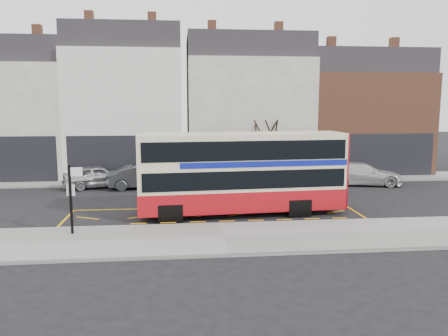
{
  "coord_description": "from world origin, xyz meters",
  "views": [
    {
      "loc": [
        -1.63,
        -18.85,
        5.34
      ],
      "look_at": [
        0.48,
        2.0,
        2.23
      ],
      "focal_mm": 35.0,
      "sensor_mm": 36.0,
      "label": 1
    }
  ],
  "objects": [
    {
      "name": "far_pavement",
      "position": [
        0.0,
        11.0,
        0.07
      ],
      "size": [
        50.0,
        3.0,
        0.15
      ],
      "primitive_type": "cube",
      "color": "gray",
      "rests_on": "ground"
    },
    {
      "name": "terrace_left",
      "position": [
        -5.5,
        14.99,
        5.32
      ],
      "size": [
        8.0,
        8.01,
        11.8
      ],
      "color": "white",
      "rests_on": "ground"
    },
    {
      "name": "double_decker_bus",
      "position": [
        1.33,
        1.65,
        2.07
      ],
      "size": [
        10.01,
        2.94,
        3.94
      ],
      "rotation": [
        0.0,
        0.0,
        0.07
      ],
      "color": "beige",
      "rests_on": "ground"
    },
    {
      "name": "ground",
      "position": [
        0.0,
        0.0,
        0.0
      ],
      "size": [
        120.0,
        120.0,
        0.0
      ],
      "primitive_type": "plane",
      "color": "black",
      "rests_on": "ground"
    },
    {
      "name": "kerb",
      "position": [
        0.0,
        -0.38,
        0.07
      ],
      "size": [
        40.0,
        0.15,
        0.15
      ],
      "primitive_type": "cube",
      "color": "gray",
      "rests_on": "ground"
    },
    {
      "name": "car_grey",
      "position": [
        -3.99,
        8.75,
        0.74
      ],
      "size": [
        4.67,
        2.15,
        1.48
      ],
      "primitive_type": "imported",
      "rotation": [
        0.0,
        0.0,
        1.7
      ],
      "color": "#3E4245",
      "rests_on": "ground"
    },
    {
      "name": "pavement",
      "position": [
        0.0,
        -2.3,
        0.07
      ],
      "size": [
        40.0,
        4.0,
        0.15
      ],
      "primitive_type": "cube",
      "color": "gray",
      "rests_on": "ground"
    },
    {
      "name": "road_markings",
      "position": [
        0.0,
        1.6,
        0.01
      ],
      "size": [
        14.0,
        3.4,
        0.01
      ],
      "primitive_type": null,
      "color": "orange",
      "rests_on": "ground"
    },
    {
      "name": "car_white",
      "position": [
        10.32,
        8.51,
        0.73
      ],
      "size": [
        5.33,
        3.0,
        1.46
      ],
      "primitive_type": "imported",
      "rotation": [
        0.0,
        0.0,
        1.37
      ],
      "color": "silver",
      "rests_on": "ground"
    },
    {
      "name": "street_tree_right",
      "position": [
        4.22,
        10.55,
        3.7
      ],
      "size": [
        2.51,
        2.51,
        5.43
      ],
      "color": "black",
      "rests_on": "ground"
    },
    {
      "name": "terrace_green_shop",
      "position": [
        3.5,
        14.99,
        5.07
      ],
      "size": [
        9.0,
        8.01,
        11.3
      ],
      "color": "silver",
      "rests_on": "ground"
    },
    {
      "name": "terrace_right",
      "position": [
        12.5,
        14.99,
        4.57
      ],
      "size": [
        9.0,
        8.01,
        10.3
      ],
      "color": "#94553B",
      "rests_on": "ground"
    },
    {
      "name": "car_silver",
      "position": [
        -6.91,
        9.29,
        0.73
      ],
      "size": [
        4.59,
        3.01,
        1.45
      ],
      "primitive_type": "imported",
      "rotation": [
        0.0,
        0.0,
        1.9
      ],
      "color": "#B4B5BA",
      "rests_on": "ground"
    },
    {
      "name": "bus_stop_post",
      "position": [
        -5.94,
        -1.31,
        1.84
      ],
      "size": [
        0.69,
        0.12,
        2.79
      ],
      "rotation": [
        0.0,
        0.0,
        -0.0
      ],
      "color": "black",
      "rests_on": "pavement"
    },
    {
      "name": "terrace_far_left",
      "position": [
        -13.5,
        14.99,
        4.82
      ],
      "size": [
        8.0,
        8.01,
        10.8
      ],
      "color": "silver",
      "rests_on": "ground"
    }
  ]
}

